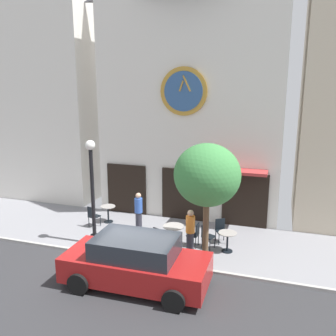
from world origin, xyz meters
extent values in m
cube|color=gray|center=(0.00, 2.17, -0.03)|extent=(25.98, 4.35, 0.05)
cube|color=#2D2D30|center=(0.00, -3.38, -0.03)|extent=(25.98, 6.77, 0.05)
cube|color=#A8A5A0|center=(0.00, 0.02, 0.04)|extent=(25.98, 0.12, 0.08)
cube|color=silver|center=(0.58, 5.39, 4.77)|extent=(8.11, 2.09, 9.55)
cylinder|color=#B7842D|center=(0.58, 4.29, 5.60)|extent=(2.00, 0.10, 2.00)
cylinder|color=#2D5184|center=(0.58, 4.23, 5.60)|extent=(1.64, 0.04, 1.64)
cube|color=#B7842D|center=(0.51, 4.19, 5.82)|extent=(0.21, 0.03, 0.44)
cube|color=#B7842D|center=(0.74, 4.19, 5.92)|extent=(0.36, 0.03, 0.66)
cube|color=black|center=(-2.12, 4.31, 1.15)|extent=(1.89, 0.10, 2.30)
cube|color=black|center=(0.58, 4.31, 1.15)|extent=(1.89, 0.10, 2.30)
cube|color=black|center=(3.29, 4.31, 1.15)|extent=(1.89, 0.10, 2.30)
cube|color=#B23333|center=(2.85, 4.00, 2.45)|extent=(2.60, 0.90, 0.12)
cube|color=silver|center=(-7.63, 6.82, 5.97)|extent=(6.31, 4.94, 11.94)
cylinder|color=black|center=(-1.89, 0.80, 0.18)|extent=(0.32, 0.32, 0.36)
cylinder|color=black|center=(-1.89, 0.80, 1.80)|extent=(0.14, 0.14, 3.60)
sphere|color=white|center=(-1.89, 0.80, 3.78)|extent=(0.36, 0.36, 0.36)
cylinder|color=brown|center=(2.41, 0.56, 1.16)|extent=(0.20, 0.20, 2.32)
ellipsoid|color=#3D8442|center=(2.41, 0.56, 3.07)|extent=(2.15, 1.94, 2.04)
cylinder|color=black|center=(-2.41, 2.94, 0.36)|extent=(0.07, 0.07, 0.72)
cylinder|color=black|center=(-2.41, 2.94, 0.01)|extent=(0.40, 0.40, 0.03)
cylinder|color=gray|center=(-2.41, 2.94, 0.72)|extent=(0.64, 0.64, 0.03)
cylinder|color=black|center=(0.96, 1.70, 0.35)|extent=(0.07, 0.07, 0.70)
cylinder|color=black|center=(0.96, 1.70, 0.01)|extent=(0.40, 0.40, 0.03)
cylinder|color=gray|center=(0.96, 1.70, 0.70)|extent=(0.80, 0.80, 0.03)
cylinder|color=black|center=(2.98, 1.68, 0.36)|extent=(0.07, 0.07, 0.71)
cylinder|color=black|center=(2.98, 1.68, 0.01)|extent=(0.40, 0.40, 0.03)
cylinder|color=gray|center=(2.98, 1.68, 0.71)|extent=(0.66, 0.66, 0.03)
cube|color=black|center=(-2.74, 2.32, 0.45)|extent=(0.50, 0.50, 0.04)
cube|color=black|center=(-2.79, 2.15, 0.68)|extent=(0.38, 0.14, 0.45)
cylinder|color=black|center=(-2.53, 2.44, 0.23)|extent=(0.03, 0.03, 0.45)
cylinder|color=black|center=(-2.86, 2.53, 0.23)|extent=(0.03, 0.03, 0.45)
cylinder|color=black|center=(-2.62, 2.11, 0.23)|extent=(0.03, 0.03, 0.45)
cylinder|color=black|center=(-2.95, 2.21, 0.23)|extent=(0.03, 0.03, 0.45)
cube|color=black|center=(2.66, 2.36, 0.45)|extent=(0.55, 0.55, 0.04)
cube|color=black|center=(2.57, 2.51, 0.68)|extent=(0.34, 0.23, 0.45)
cylinder|color=black|center=(2.60, 2.12, 0.23)|extent=(0.03, 0.03, 0.45)
cylinder|color=black|center=(2.89, 2.30, 0.23)|extent=(0.03, 0.03, 0.45)
cylinder|color=black|center=(2.43, 2.41, 0.23)|extent=(0.03, 0.03, 0.45)
cylinder|color=black|center=(2.72, 2.59, 0.23)|extent=(0.03, 0.03, 0.45)
cube|color=black|center=(2.28, 1.75, 0.45)|extent=(0.52, 0.52, 0.04)
cube|color=black|center=(2.11, 1.82, 0.68)|extent=(0.18, 0.37, 0.45)
cylinder|color=black|center=(2.38, 1.53, 0.23)|extent=(0.03, 0.03, 0.45)
cylinder|color=black|center=(2.50, 1.85, 0.23)|extent=(0.03, 0.03, 0.45)
cylinder|color=black|center=(2.06, 1.66, 0.23)|extent=(0.03, 0.03, 0.45)
cylinder|color=black|center=(2.19, 1.97, 0.23)|extent=(0.03, 0.03, 0.45)
cube|color=black|center=(0.68, 1.03, 0.45)|extent=(0.53, 0.53, 0.04)
cube|color=black|center=(0.60, 0.87, 0.68)|extent=(0.36, 0.20, 0.45)
cylinder|color=black|center=(0.91, 1.11, 0.23)|extent=(0.03, 0.03, 0.45)
cylinder|color=black|center=(0.60, 1.26, 0.23)|extent=(0.03, 0.03, 0.45)
cylinder|color=black|center=(0.76, 0.80, 0.23)|extent=(0.03, 0.03, 0.45)
cylinder|color=black|center=(0.45, 0.95, 0.23)|extent=(0.03, 0.03, 0.45)
cube|color=black|center=(1.69, 1.72, 0.45)|extent=(0.43, 0.43, 0.04)
cube|color=black|center=(1.87, 1.71, 0.68)|extent=(0.07, 0.38, 0.45)
cylinder|color=black|center=(1.53, 1.91, 0.23)|extent=(0.03, 0.03, 0.45)
cylinder|color=black|center=(1.51, 1.57, 0.23)|extent=(0.03, 0.03, 0.45)
cylinder|color=black|center=(1.87, 1.88, 0.23)|extent=(0.03, 0.03, 0.45)
cylinder|color=black|center=(1.85, 1.54, 0.23)|extent=(0.03, 0.03, 0.45)
cylinder|color=#2D2D38|center=(-0.71, 2.32, 0.42)|extent=(0.37, 0.37, 0.85)
cylinder|color=#3359B2|center=(-0.71, 2.32, 1.15)|extent=(0.45, 0.45, 0.60)
sphere|color=tan|center=(-0.71, 2.32, 1.56)|extent=(0.22, 0.22, 0.22)
cylinder|color=#2D2D38|center=(1.77, 1.01, 0.42)|extent=(0.35, 0.35, 0.85)
cylinder|color=orange|center=(1.77, 1.01, 1.15)|extent=(0.43, 0.43, 0.60)
sphere|color=tan|center=(1.77, 1.01, 1.56)|extent=(0.22, 0.22, 0.22)
cube|color=maroon|center=(0.74, -1.41, 0.60)|extent=(4.33, 1.87, 0.75)
cube|color=#262B33|center=(0.74, -1.41, 1.25)|extent=(2.43, 1.62, 0.60)
cylinder|color=black|center=(2.17, -2.29, 0.32)|extent=(0.64, 0.23, 0.64)
cylinder|color=black|center=(2.15, -0.49, 0.32)|extent=(0.64, 0.23, 0.64)
cylinder|color=black|center=(-0.66, -2.33, 0.32)|extent=(0.64, 0.23, 0.64)
cylinder|color=black|center=(-0.69, -0.53, 0.32)|extent=(0.64, 0.23, 0.64)
camera|label=1|loc=(4.62, -10.38, 5.89)|focal=38.49mm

